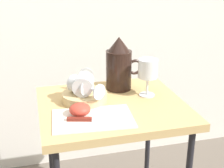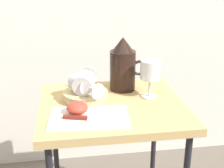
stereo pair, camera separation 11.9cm
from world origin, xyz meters
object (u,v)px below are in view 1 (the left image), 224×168
at_px(basket_tray, 85,97).
at_px(wine_glass_tipped_near, 81,86).
at_px(apple_half_left, 80,109).
at_px(knife, 90,120).
at_px(wine_glass_upright, 148,71).
at_px(wine_glass_tipped_far, 84,84).
at_px(table, 112,119).
at_px(pitcher, 119,68).

height_order(basket_tray, wine_glass_tipped_near, wine_glass_tipped_near).
height_order(apple_half_left, knife, apple_half_left).
distance_m(wine_glass_upright, wine_glass_tipped_near, 0.27).
height_order(wine_glass_tipped_near, wine_glass_tipped_far, wine_glass_tipped_far).
height_order(wine_glass_tipped_far, knife, wine_glass_tipped_far).
bearing_deg(basket_tray, wine_glass_upright, -1.91).
bearing_deg(table, knife, -130.48).
bearing_deg(pitcher, basket_tray, -150.59).
bearing_deg(pitcher, apple_half_left, -133.13).
height_order(table, wine_glass_tipped_far, wine_glass_tipped_far).
xyz_separation_m(wine_glass_upright, wine_glass_tipped_near, (-0.27, 0.00, -0.04)).
relative_size(pitcher, wine_glass_tipped_near, 1.45).
height_order(basket_tray, apple_half_left, apple_half_left).
bearing_deg(pitcher, wine_glass_tipped_near, -150.48).
relative_size(wine_glass_upright, knife, 0.69).
xyz_separation_m(table, wine_glass_tipped_near, (-0.11, 0.04, 0.14)).
relative_size(basket_tray, apple_half_left, 2.34).
bearing_deg(pitcher, wine_glass_upright, -48.25).
bearing_deg(wine_glass_tipped_far, pitcher, 29.13).
height_order(wine_glass_upright, knife, wine_glass_upright).
relative_size(basket_tray, wine_glass_tipped_far, 1.06).
bearing_deg(wine_glass_upright, wine_glass_tipped_far, 178.22).
bearing_deg(apple_half_left, knife, -64.90).
bearing_deg(knife, table, 49.52).
xyz_separation_m(pitcher, knife, (-0.18, -0.27, -0.08)).
distance_m(table, knife, 0.19).
relative_size(wine_glass_tipped_far, knife, 0.75).
relative_size(basket_tray, knife, 0.80).
distance_m(wine_glass_upright, knife, 0.33).
relative_size(wine_glass_tipped_near, apple_half_left, 2.06).
xyz_separation_m(basket_tray, pitcher, (0.17, 0.09, 0.07)).
height_order(basket_tray, pitcher, pitcher).
bearing_deg(wine_glass_tipped_far, table, -25.95).
height_order(basket_tray, wine_glass_tipped_far, wine_glass_tipped_far).
xyz_separation_m(basket_tray, knife, (-0.01, -0.18, -0.01)).
bearing_deg(wine_glass_tipped_near, wine_glass_tipped_far, 35.20).
bearing_deg(table, wine_glass_upright, 14.46).
relative_size(wine_glass_upright, wine_glass_tipped_near, 0.98).
relative_size(pitcher, knife, 1.02).
xyz_separation_m(wine_glass_tipped_near, wine_glass_tipped_far, (0.01, 0.01, 0.00)).
bearing_deg(wine_glass_tipped_far, wine_glass_upright, -1.78).
height_order(table, knife, knife).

